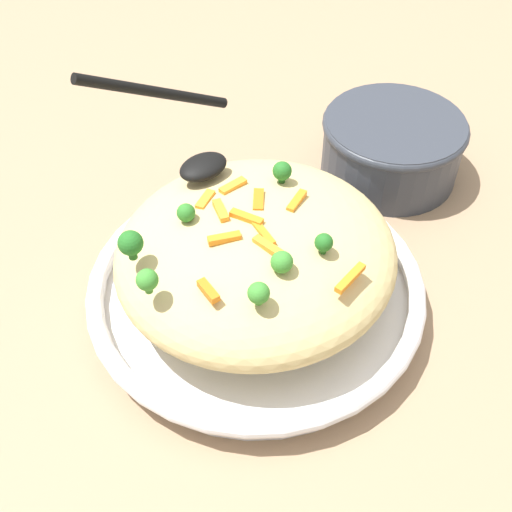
{
  "coord_description": "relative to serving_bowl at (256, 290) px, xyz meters",
  "views": [
    {
      "loc": [
        -0.31,
        -0.35,
        0.56
      ],
      "look_at": [
        0.0,
        0.0,
        0.08
      ],
      "focal_mm": 45.2,
      "sensor_mm": 36.0,
      "label": 1
    }
  ],
  "objects": [
    {
      "name": "broccoli_floret_6",
      "position": [
        0.06,
        0.03,
        0.11
      ],
      "size": [
        0.02,
        0.02,
        0.02
      ],
      "color": "#205B1C",
      "rests_on": "pasta_mound"
    },
    {
      "name": "carrot_piece_9",
      "position": [
        -0.04,
        0.0,
        0.11
      ],
      "size": [
        0.03,
        0.02,
        0.01
      ],
      "primitive_type": "cube",
      "rotation": [
        0.0,
        0.0,
        2.67
      ],
      "color": "orange",
      "rests_on": "pasta_mound"
    },
    {
      "name": "carrot_piece_4",
      "position": [
        0.02,
        -0.11,
        0.1
      ],
      "size": [
        0.04,
        0.01,
        0.01
      ],
      "primitive_type": "cube",
      "rotation": [
        0.0,
        0.0,
        3.3
      ],
      "color": "orange",
      "rests_on": "pasta_mound"
    },
    {
      "name": "companion_bowl",
      "position": [
        0.29,
        0.05,
        0.02
      ],
      "size": [
        0.19,
        0.19,
        0.09
      ],
      "color": "#333842",
      "rests_on": "ground_plane"
    },
    {
      "name": "carrot_piece_2",
      "position": [
        -0.02,
        -0.04,
        0.11
      ],
      "size": [
        0.01,
        0.03,
        0.01
      ],
      "primitive_type": "cube",
      "rotation": [
        0.0,
        0.0,
        1.66
      ],
      "color": "orange",
      "rests_on": "pasta_mound"
    },
    {
      "name": "pasta_mound",
      "position": [
        0.0,
        0.0,
        0.06
      ],
      "size": [
        0.3,
        0.29,
        0.09
      ],
      "primitive_type": "ellipsoid",
      "color": "#D1BA7A",
      "rests_on": "serving_bowl"
    },
    {
      "name": "broccoli_floret_4",
      "position": [
        -0.02,
        -0.06,
        0.11
      ],
      "size": [
        0.02,
        0.02,
        0.02
      ],
      "color": "#377928",
      "rests_on": "pasta_mound"
    },
    {
      "name": "ground_plane",
      "position": [
        0.0,
        0.0,
        -0.02
      ],
      "size": [
        2.4,
        2.4,
        0.0
      ],
      "primitive_type": "plane",
      "color": "#9E7F60"
    },
    {
      "name": "carrot_piece_6",
      "position": [
        -0.09,
        -0.04,
        0.1
      ],
      "size": [
        0.01,
        0.03,
        0.01
      ],
      "primitive_type": "cube",
      "rotation": [
        0.0,
        0.0,
        4.57
      ],
      "color": "orange",
      "rests_on": "pasta_mound"
    },
    {
      "name": "carrot_piece_3",
      "position": [
        -0.01,
        0.01,
        0.11
      ],
      "size": [
        0.02,
        0.04,
        0.01
      ],
      "primitive_type": "cube",
      "rotation": [
        0.0,
        0.0,
        5.06
      ],
      "color": "orange",
      "rests_on": "pasta_mound"
    },
    {
      "name": "broccoli_floret_2",
      "position": [
        -0.05,
        0.05,
        0.11
      ],
      "size": [
        0.02,
        0.02,
        0.02
      ],
      "color": "#296820",
      "rests_on": "pasta_mound"
    },
    {
      "name": "broccoli_floret_5",
      "position": [
        -0.12,
        0.04,
        0.12
      ],
      "size": [
        0.02,
        0.02,
        0.03
      ],
      "color": "#205B1C",
      "rests_on": "pasta_mound"
    },
    {
      "name": "carrot_piece_0",
      "position": [
        -0.02,
        0.03,
        0.11
      ],
      "size": [
        0.02,
        0.03,
        0.01
      ],
      "primitive_type": "cube",
      "rotation": [
        0.0,
        0.0,
        4.31
      ],
      "color": "orange",
      "rests_on": "pasta_mound"
    },
    {
      "name": "serving_bowl",
      "position": [
        0.0,
        0.0,
        0.0
      ],
      "size": [
        0.37,
        0.37,
        0.04
      ],
      "color": "silver",
      "rests_on": "ground_plane"
    },
    {
      "name": "carrot_piece_7",
      "position": [
        -0.01,
        -0.02,
        0.11
      ],
      "size": [
        0.02,
        0.04,
        0.01
      ],
      "primitive_type": "cube",
      "rotation": [
        0.0,
        0.0,
        1.34
      ],
      "color": "orange",
      "rests_on": "pasta_mound"
    },
    {
      "name": "carrot_piece_1",
      "position": [
        0.05,
        -0.01,
        0.1
      ],
      "size": [
        0.03,
        0.02,
        0.01
      ],
      "primitive_type": "cube",
      "rotation": [
        0.0,
        0.0,
        0.36
      ],
      "color": "orange",
      "rests_on": "pasta_mound"
    },
    {
      "name": "broccoli_floret_3",
      "position": [
        -0.07,
        -0.08,
        0.11
      ],
      "size": [
        0.02,
        0.02,
        0.02
      ],
      "color": "#377928",
      "rests_on": "pasta_mound"
    },
    {
      "name": "broccoli_floret_1",
      "position": [
        -0.13,
        0.0,
        0.11
      ],
      "size": [
        0.02,
        0.02,
        0.03
      ],
      "color": "#377928",
      "rests_on": "pasta_mound"
    },
    {
      "name": "serving_spoon",
      "position": [
        0.01,
        0.13,
        0.13
      ],
      "size": [
        0.18,
        0.12,
        0.11
      ],
      "color": "black",
      "rests_on": "pasta_mound"
    },
    {
      "name": "carrot_piece_8",
      "position": [
        0.02,
        0.02,
        0.11
      ],
      "size": [
        0.03,
        0.03,
        0.01
      ],
      "primitive_type": "cube",
      "rotation": [
        0.0,
        0.0,
        0.8
      ],
      "color": "orange",
      "rests_on": "pasta_mound"
    },
    {
      "name": "carrot_piece_10",
      "position": [
        -0.02,
        0.06,
        0.1
      ],
      "size": [
        0.03,
        0.02,
        0.01
      ],
      "primitive_type": "cube",
      "rotation": [
        0.0,
        0.0,
        3.58
      ],
      "color": "orange",
      "rests_on": "pasta_mound"
    },
    {
      "name": "broccoli_floret_0",
      "position": [
        0.02,
        -0.07,
        0.11
      ],
      "size": [
        0.02,
        0.02,
        0.02
      ],
      "color": "#205B1C",
      "rests_on": "pasta_mound"
    },
    {
      "name": "carrot_piece_5",
      "position": [
        0.02,
        0.06,
        0.1
      ],
      "size": [
        0.03,
        0.01,
        0.01
      ],
      "primitive_type": "cube",
      "rotation": [
        0.0,
        0.0,
        3.12
      ],
      "color": "orange",
      "rests_on": "pasta_mound"
    }
  ]
}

